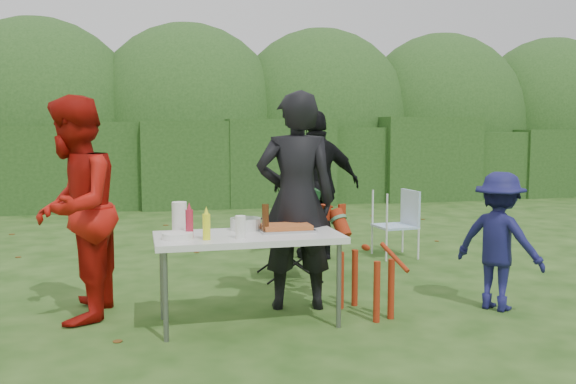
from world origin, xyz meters
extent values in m
plane|color=#1E4211|center=(0.00, 0.00, 0.00)|extent=(80.00, 80.00, 0.00)
cube|color=#23471C|center=(0.00, 8.00, 0.85)|extent=(22.00, 1.40, 1.70)
ellipsoid|color=#3D6628|center=(0.00, 9.60, 1.60)|extent=(20.00, 2.60, 3.20)
cube|color=silver|center=(-0.31, 0.15, 0.71)|extent=(1.50, 0.70, 0.05)
cylinder|color=slate|center=(-0.99, -0.13, 0.34)|extent=(0.04, 0.04, 0.69)
cylinder|color=slate|center=(0.37, -0.13, 0.34)|extent=(0.04, 0.04, 0.69)
cylinder|color=slate|center=(-0.99, 0.43, 0.34)|extent=(0.04, 0.04, 0.69)
cylinder|color=slate|center=(0.37, 0.43, 0.34)|extent=(0.04, 0.04, 0.69)
imported|color=black|center=(0.18, 0.49, 0.96)|extent=(0.77, 0.57, 1.91)
imported|color=#AA120B|center=(-1.68, 0.60, 0.93)|extent=(0.84, 1.00, 1.86)
imported|color=black|center=(0.95, 2.42, 0.91)|extent=(1.07, 0.46, 1.81)
imported|color=#15164B|center=(1.90, 0.02, 0.61)|extent=(0.81, 0.90, 1.22)
cube|color=#B7B7BA|center=(0.03, 0.24, 0.75)|extent=(0.45, 0.30, 0.02)
cube|color=#B95E2B|center=(0.03, 0.24, 0.78)|extent=(0.40, 0.26, 0.04)
cylinder|color=#F6FF23|center=(-0.66, -0.01, 0.84)|extent=(0.06, 0.06, 0.20)
cylinder|color=#B02138|center=(-0.78, 0.13, 0.85)|extent=(0.06, 0.06, 0.22)
cylinder|color=#47230F|center=(-0.16, 0.17, 0.86)|extent=(0.06, 0.06, 0.24)
cylinder|color=white|center=(-0.85, 0.32, 0.87)|extent=(0.12, 0.12, 0.26)
cylinder|color=white|center=(-0.40, -0.02, 0.83)|extent=(0.08, 0.08, 0.18)
cylinder|color=silver|center=(-0.29, 0.38, 0.79)|extent=(0.26, 0.26, 0.10)
cylinder|color=white|center=(-0.88, 0.08, 0.77)|extent=(0.24, 0.24, 0.05)
camera|label=1|loc=(-1.17, -4.64, 1.60)|focal=38.00mm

